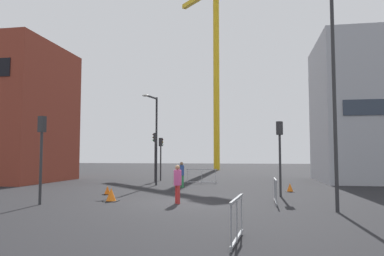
# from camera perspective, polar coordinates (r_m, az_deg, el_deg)

# --- Properties ---
(ground) EXTENTS (160.00, 160.00, 0.00)m
(ground) POSITION_cam_1_polar(r_m,az_deg,el_deg) (16.88, -2.02, -11.39)
(ground) COLOR black
(brick_building) EXTENTS (7.77, 8.69, 11.01)m
(brick_building) POSITION_cam_1_polar(r_m,az_deg,el_deg) (33.66, -25.95, 2.01)
(brick_building) COLOR brown
(brick_building) RESTS_ON ground
(construction_crane) EXTENTS (10.38, 10.89, 28.00)m
(construction_crane) POSITION_cam_1_polar(r_m,az_deg,el_deg) (56.84, 3.63, 11.55)
(construction_crane) COLOR gold
(construction_crane) RESTS_ON ground
(streetlamp_tall) EXTENTS (0.67, 1.69, 8.75)m
(streetlamp_tall) POSITION_cam_1_polar(r_m,az_deg,el_deg) (15.14, 21.20, 7.27)
(streetlamp_tall) COLOR #2D2D30
(streetlamp_tall) RESTS_ON ground
(streetlamp_short) EXTENTS (0.62, 1.92, 6.26)m
(streetlamp_short) POSITION_cam_1_polar(r_m,az_deg,el_deg) (26.34, -5.74, -0.53)
(streetlamp_short) COLOR #232326
(streetlamp_short) RESTS_ON ground
(traffic_light_near) EXTENTS (0.39, 0.29, 3.82)m
(traffic_light_near) POSITION_cam_1_polar(r_m,az_deg,el_deg) (17.43, -22.09, -2.38)
(traffic_light_near) COLOR #2D2D30
(traffic_light_near) RESTS_ON ground
(traffic_light_verge) EXTENTS (0.38, 0.27, 3.58)m
(traffic_light_verge) POSITION_cam_1_polar(r_m,az_deg,el_deg) (31.49, -4.80, -3.62)
(traffic_light_verge) COLOR #2D2D30
(traffic_light_verge) RESTS_ON ground
(traffic_light_far) EXTENTS (0.38, 0.28, 3.88)m
(traffic_light_far) POSITION_cam_1_polar(r_m,az_deg,el_deg) (29.55, -5.67, -3.22)
(traffic_light_far) COLOR #2D2D30
(traffic_light_far) RESTS_ON ground
(traffic_light_crosswalk) EXTENTS (0.36, 0.38, 3.88)m
(traffic_light_crosswalk) POSITION_cam_1_polar(r_m,az_deg,el_deg) (19.89, 13.31, -2.66)
(traffic_light_crosswalk) COLOR #2D2D30
(traffic_light_crosswalk) RESTS_ON ground
(pedestrian_walking) EXTENTS (0.34, 0.34, 1.68)m
(pedestrian_walking) POSITION_cam_1_polar(r_m,az_deg,el_deg) (16.51, -2.22, -8.14)
(pedestrian_walking) COLOR red
(pedestrian_walking) RESTS_ON ground
(pedestrian_waiting) EXTENTS (0.34, 0.34, 1.67)m
(pedestrian_waiting) POSITION_cam_1_polar(r_m,az_deg,el_deg) (24.71, -1.62, -6.86)
(pedestrian_waiting) COLOR #2D844C
(pedestrian_waiting) RESTS_ON ground
(safety_barrier_front) EXTENTS (0.24, 2.01, 1.08)m
(safety_barrier_front) POSITION_cam_1_polar(r_m,az_deg,el_deg) (9.36, 6.89, -13.70)
(safety_barrier_front) COLOR gray
(safety_barrier_front) RESTS_ON ground
(safety_barrier_rear) EXTENTS (0.08, 2.13, 1.08)m
(safety_barrier_rear) POSITION_cam_1_polar(r_m,az_deg,el_deg) (16.94, 12.65, -9.35)
(safety_barrier_rear) COLOR gray
(safety_barrier_rear) RESTS_ON ground
(safety_barrier_right_run) EXTENTS (2.35, 0.30, 1.08)m
(safety_barrier_right_run) POSITION_cam_1_polar(r_m,az_deg,el_deg) (28.46, 1.51, -7.32)
(safety_barrier_right_run) COLOR #9EA0A5
(safety_barrier_right_run) RESTS_ON ground
(traffic_cone_by_barrier) EXTENTS (0.45, 0.45, 0.46)m
(traffic_cone_by_barrier) POSITION_cam_1_polar(r_m,az_deg,el_deg) (20.84, -12.84, -9.34)
(traffic_cone_by_barrier) COLOR black
(traffic_cone_by_barrier) RESTS_ON ground
(traffic_cone_orange) EXTENTS (0.49, 0.49, 0.50)m
(traffic_cone_orange) POSITION_cam_1_polar(r_m,az_deg,el_deg) (22.57, 14.78, -8.86)
(traffic_cone_orange) COLOR black
(traffic_cone_orange) RESTS_ON ground
(traffic_cone_on_verge) EXTENTS (0.61, 0.61, 0.62)m
(traffic_cone_on_verge) POSITION_cam_1_polar(r_m,az_deg,el_deg) (17.74, -12.29, -10.01)
(traffic_cone_on_verge) COLOR black
(traffic_cone_on_verge) RESTS_ON ground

